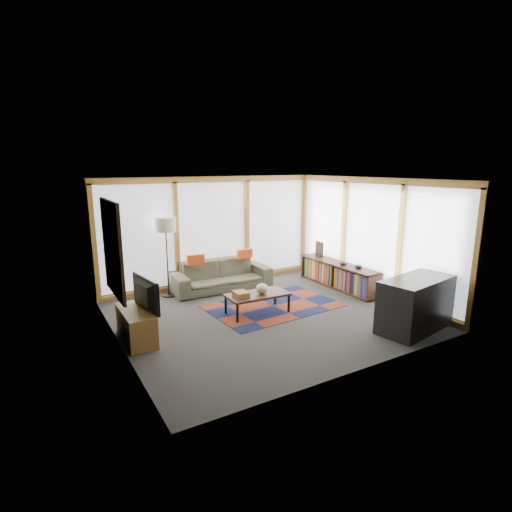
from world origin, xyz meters
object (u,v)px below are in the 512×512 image
sofa (221,275)px  coffee_table (257,303)px  television (140,294)px  bookshelf (338,275)px  tv_console (136,325)px  floor_lamp (167,257)px  bar_counter (416,304)px

sofa → coffee_table: 1.79m
television → bookshelf: bearing=-90.5°
coffee_table → bookshelf: 2.59m
coffee_table → tv_console: size_ratio=1.14×
coffee_table → bookshelf: bookshelf is taller
sofa → floor_lamp: size_ratio=1.31×
bookshelf → television: television is taller
sofa → tv_console: 3.05m
sofa → tv_console: sofa is taller
television → bar_counter: 4.73m
tv_console → bar_counter: size_ratio=0.72×
sofa → tv_console: bearing=-140.9°
sofa → bar_counter: 4.32m
floor_lamp → bar_counter: floor_lamp is taller
floor_lamp → television: size_ratio=1.86×
tv_console → television: bearing=-29.2°
coffee_table → sofa: bearing=88.1°
television → coffee_table: bearing=-95.1°
bar_counter → coffee_table: bearing=124.7°
sofa → bookshelf: bearing=-25.3°
sofa → bookshelf: sofa is taller
bookshelf → television: (-4.81, -0.64, 0.51)m
sofa → tv_console: size_ratio=2.19×
coffee_table → tv_console: tv_console is taller
tv_console → floor_lamp: bearing=58.9°
television → sofa: bearing=-58.9°
bookshelf → tv_console: 4.94m
coffee_table → bookshelf: bearing=11.6°
coffee_table → tv_console: (-2.37, -0.07, 0.06)m
tv_console → bookshelf: bearing=6.8°
television → bar_counter: television is taller
floor_lamp → coffee_table: size_ratio=1.46×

